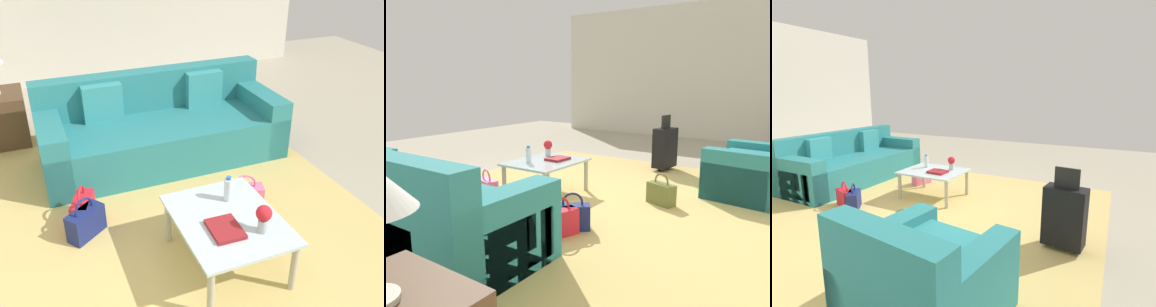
# 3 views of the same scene
# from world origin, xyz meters

# --- Properties ---
(ground_plane) EXTENTS (12.00, 12.00, 0.00)m
(ground_plane) POSITION_xyz_m (0.00, 0.00, 0.00)
(ground_plane) COLOR #A89E89
(wall_left) EXTENTS (0.12, 8.00, 3.10)m
(wall_left) POSITION_xyz_m (-5.06, 0.00, 1.55)
(wall_left) COLOR beige
(wall_left) RESTS_ON ground
(area_rug) EXTENTS (5.20, 4.40, 0.01)m
(area_rug) POSITION_xyz_m (0.60, 0.20, 0.00)
(area_rug) COLOR tan
(area_rug) RESTS_ON ground
(couch) EXTENTS (0.99, 2.48, 0.87)m
(couch) POSITION_xyz_m (2.20, -0.60, 0.30)
(couch) COLOR teal
(couch) RESTS_ON ground
(armchair) EXTENTS (1.09, 1.05, 0.82)m
(armchair) POSITION_xyz_m (-0.89, 1.67, 0.29)
(armchair) COLOR teal
(armchair) RESTS_ON ground
(coffee_table) EXTENTS (0.90, 0.72, 0.42)m
(coffee_table) POSITION_xyz_m (0.40, -0.50, 0.36)
(coffee_table) COLOR silver
(coffee_table) RESTS_ON ground
(water_bottle) EXTENTS (0.06, 0.06, 0.20)m
(water_bottle) POSITION_xyz_m (0.60, -0.60, 0.51)
(water_bottle) COLOR silver
(water_bottle) RESTS_ON coffee_table
(coffee_table_book) EXTENTS (0.27, 0.22, 0.03)m
(coffee_table_book) POSITION_xyz_m (0.28, -0.42, 0.43)
(coffee_table_book) COLOR maroon
(coffee_table_book) RESTS_ON coffee_table
(flower_vase) EXTENTS (0.11, 0.11, 0.21)m
(flower_vase) POSITION_xyz_m (0.18, -0.65, 0.54)
(flower_vase) COLOR #B2B7BC
(flower_vase) RESTS_ON coffee_table
(suitcase_black) EXTENTS (0.42, 0.27, 0.85)m
(suitcase_black) POSITION_xyz_m (-1.60, 0.20, 0.36)
(suitcase_black) COLOR black
(suitcase_black) RESTS_ON ground
(handbag_navy) EXTENTS (0.30, 0.34, 0.36)m
(handbag_navy) POSITION_xyz_m (1.12, 0.40, 0.13)
(handbag_navy) COLOR navy
(handbag_navy) RESTS_ON ground
(handbag_pink) EXTENTS (0.23, 0.35, 0.36)m
(handbag_pink) POSITION_xyz_m (0.95, -0.95, 0.13)
(handbag_pink) COLOR pink
(handbag_pink) RESTS_ON ground
(handbag_red) EXTENTS (0.35, 0.25, 0.36)m
(handbag_red) POSITION_xyz_m (1.30, 0.39, 0.13)
(handbag_red) COLOR red
(handbag_red) RESTS_ON ground
(handbag_olive) EXTENTS (0.24, 0.35, 0.36)m
(handbag_olive) POSITION_xyz_m (-0.03, 0.79, 0.13)
(handbag_olive) COLOR olive
(handbag_olive) RESTS_ON ground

